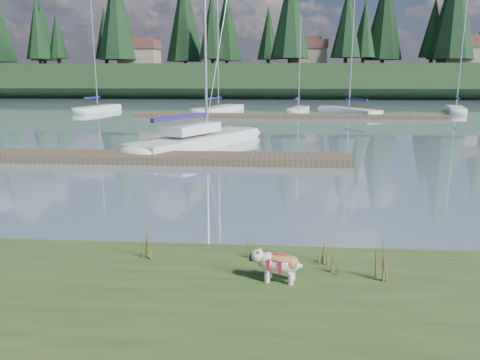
{
  "coord_description": "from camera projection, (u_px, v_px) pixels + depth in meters",
  "views": [
    {
      "loc": [
        0.94,
        -9.86,
        3.48
      ],
      "look_at": [
        0.23,
        -0.5,
        1.38
      ],
      "focal_mm": 35.0,
      "sensor_mm": 36.0,
      "label": 1
    }
  ],
  "objects": [
    {
      "name": "ground",
      "position": [
        264.0,
        118.0,
        39.61
      ],
      "size": [
        200.0,
        200.0,
        0.0
      ],
      "primitive_type": "plane",
      "color": "#7C93A4",
      "rests_on": "ground"
    },
    {
      "name": "ridge",
      "position": [
        271.0,
        81.0,
        80.91
      ],
      "size": [
        200.0,
        20.0,
        5.0
      ],
      "primitive_type": "cube",
      "color": "black",
      "rests_on": "ground"
    },
    {
      "name": "bulldog",
      "position": [
        278.0,
        263.0,
        7.25
      ],
      "size": [
        0.82,
        0.41,
        0.48
      ],
      "rotation": [
        0.0,
        0.0,
        2.97
      ],
      "color": "silver",
      "rests_on": "bank"
    },
    {
      "name": "sailboat_main",
      "position": [
        206.0,
        137.0,
        24.02
      ],
      "size": [
        6.29,
        9.71,
        14.17
      ],
      "rotation": [
        0.0,
        0.0,
        1.09
      ],
      "color": "silver",
      "rests_on": "ground"
    },
    {
      "name": "dock_near",
      "position": [
        156.0,
        158.0,
        19.44
      ],
      "size": [
        16.0,
        2.0,
        0.3
      ],
      "primitive_type": "cube",
      "color": "#4C3D2C",
      "rests_on": "ground"
    },
    {
      "name": "dock_far",
      "position": [
        288.0,
        116.0,
        39.43
      ],
      "size": [
        26.0,
        2.2,
        0.3
      ],
      "primitive_type": "cube",
      "color": "#4C3D2C",
      "rests_on": "ground"
    },
    {
      "name": "sailboat_bg_0",
      "position": [
        101.0,
        108.0,
        46.7
      ],
      "size": [
        2.82,
        7.38,
        10.59
      ],
      "rotation": [
        0.0,
        0.0,
        1.37
      ],
      "color": "silver",
      "rests_on": "ground"
    },
    {
      "name": "sailboat_bg_1",
      "position": [
        222.0,
        109.0,
        45.88
      ],
      "size": [
        4.72,
        9.16,
        13.42
      ],
      "rotation": [
        0.0,
        0.0,
        1.23
      ],
      "color": "silver",
      "rests_on": "ground"
    },
    {
      "name": "sailboat_bg_2",
      "position": [
        299.0,
        109.0,
        44.54
      ],
      "size": [
        2.54,
        5.89,
        8.94
      ],
      "rotation": [
        0.0,
        0.0,
        1.32
      ],
      "color": "silver",
      "rests_on": "ground"
    },
    {
      "name": "sailboat_bg_3",
      "position": [
        344.0,
        110.0,
        43.5
      ],
      "size": [
        5.46,
        7.87,
        11.97
      ],
      "rotation": [
        0.0,
        0.0,
        2.09
      ],
      "color": "silver",
      "rests_on": "ground"
    },
    {
      "name": "sailboat_bg_4",
      "position": [
        455.0,
        109.0,
        45.24
      ],
      "size": [
        3.13,
        7.06,
        10.35
      ],
      "rotation": [
        0.0,
        0.0,
        1.31
      ],
      "color": "silver",
      "rests_on": "ground"
    },
    {
      "name": "weed_0",
      "position": [
        249.0,
        245.0,
        8.18
      ],
      "size": [
        0.17,
        0.14,
        0.57
      ],
      "color": "#475B23",
      "rests_on": "bank"
    },
    {
      "name": "weed_1",
      "position": [
        322.0,
        252.0,
        7.93
      ],
      "size": [
        0.17,
        0.14,
        0.5
      ],
      "color": "#475B23",
      "rests_on": "bank"
    },
    {
      "name": "weed_2",
      "position": [
        381.0,
        261.0,
        7.27
      ],
      "size": [
        0.17,
        0.14,
        0.76
      ],
      "color": "#475B23",
      "rests_on": "bank"
    },
    {
      "name": "weed_3",
      "position": [
        147.0,
        243.0,
        8.18
      ],
      "size": [
        0.17,
        0.14,
        0.66
      ],
      "color": "#475B23",
      "rests_on": "bank"
    },
    {
      "name": "weed_4",
      "position": [
        338.0,
        264.0,
        7.56
      ],
      "size": [
        0.17,
        0.14,
        0.39
      ],
      "color": "#475B23",
      "rests_on": "bank"
    },
    {
      "name": "mud_lip",
      "position": [
        223.0,
        260.0,
        8.85
      ],
      "size": [
        60.0,
        0.5,
        0.14
      ],
      "primitive_type": "cube",
      "color": "#33281C",
      "rests_on": "ground"
    },
    {
      "name": "conifer_1",
      "position": [
        38.0,
        29.0,
        80.0
      ],
      "size": [
        4.4,
        4.4,
        11.3
      ],
      "color": "#382619",
      "rests_on": "ridge"
    },
    {
      "name": "conifer_2",
      "position": [
        116.0,
        12.0,
        75.48
      ],
      "size": [
        6.6,
        6.6,
        16.05
      ],
      "color": "#382619",
      "rests_on": "ridge"
    },
    {
      "name": "conifer_3",
      "position": [
        212.0,
        25.0,
        78.66
      ],
      "size": [
        4.84,
        4.84,
        12.25
      ],
      "color": "#382619",
      "rests_on": "ridge"
    },
    {
      "name": "conifer_4",
      "position": [
        291.0,
        11.0,
        71.56
      ],
      "size": [
        6.16,
        6.16,
        15.1
      ],
      "color": "#382619",
      "rests_on": "ridge"
    },
    {
      "name": "conifer_5",
      "position": [
        365.0,
        29.0,
        75.06
      ],
      "size": [
        3.96,
        3.96,
        10.35
      ],
      "color": "#382619",
      "rests_on": "ridge"
    },
    {
      "name": "conifer_6",
      "position": [
        455.0,
        5.0,
        71.47
      ],
      "size": [
        7.04,
        7.04,
        17.0
      ],
      "color": "#382619",
      "rests_on": "ridge"
    },
    {
      "name": "house_0",
      "position": [
        140.0,
        52.0,
        78.56
      ],
      "size": [
        6.3,
        5.3,
        4.65
      ],
      "color": "gray",
      "rests_on": "ridge"
    },
    {
      "name": "house_1",
      "position": [
        307.0,
        52.0,
        77.47
      ],
      "size": [
        6.3,
        5.3,
        4.65
      ],
      "color": "gray",
      "rests_on": "ridge"
    },
    {
      "name": "house_2",
      "position": [
        461.0,
        51.0,
        73.75
      ],
      "size": [
        6.3,
        5.3,
        4.65
      ],
      "color": "gray",
      "rests_on": "ridge"
    }
  ]
}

